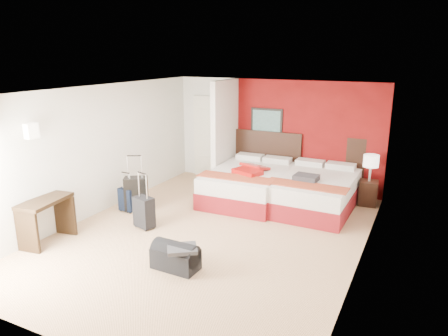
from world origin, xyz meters
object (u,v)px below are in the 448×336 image
Objects in this scene: table_lamp at (370,168)px; suitcase_navy at (127,201)px; suitcase_black at (136,195)px; desk at (47,221)px; red_suitcase_open at (251,169)px; bed_right at (314,192)px; bed_left at (248,185)px; nightstand at (368,193)px; suitcase_charcoal at (144,213)px; duffel_bag at (176,258)px.

suitcase_navy is (-4.27, -2.53, -0.57)m from table_lamp.
desk reaches higher than suitcase_black.
suitcase_navy is at bearing -120.86° from red_suitcase_open.
red_suitcase_open is (-1.31, -0.21, 0.38)m from bed_right.
bed_left is 1.41m from bed_right.
nightstand is 6.23m from desk.
red_suitcase_open reaches higher than suitcase_charcoal.
bed_right is 3.45m from suitcase_charcoal.
suitcase_black is 0.73× the size of desk.
suitcase_black is 1.48× the size of suitcase_navy.
desk is at bearing -136.74° from table_lamp.
desk is at bearing -133.88° from bed_right.
bed_left is 3.96× the size of table_lamp.
suitcase_navy is at bearing 145.88° from duffel_bag.
desk is at bearing -173.53° from duffel_bag.
bed_right is at bearing 33.98° from suitcase_navy.
duffel_bag is 0.74× the size of desk.
bed_right is 2.78× the size of red_suitcase_open.
table_lamp reaches higher than suitcase_charcoal.
table_lamp is 4.65m from suitcase_charcoal.
nightstand is 4.60m from duffel_bag.
bed_left is 3.97× the size of suitcase_charcoal.
suitcase_navy is (-4.27, -2.53, -0.03)m from nightstand.
red_suitcase_open is 2.49m from nightstand.
nightstand is 0.77× the size of suitcase_black.
desk is (-4.54, -4.27, 0.13)m from nightstand.
suitcase_black is at bearing -149.88° from bed_right.
nightstand is at bearing 0.00° from table_lamp.
desk is (-4.54, -4.27, -0.41)m from table_lamp.
suitcase_navy is (-3.29, -1.86, -0.10)m from bed_right.
suitcase_black is at bearing -154.37° from nightstand.
red_suitcase_open is 1.15× the size of duffel_bag.
bed_right is at bearing 72.86° from duffel_bag.
bed_right is 2.37× the size of desk.
bed_left reaches higher than duffel_bag.
bed_left is at bearing -174.52° from bed_right.
table_lamp reaches higher than red_suitcase_open.
desk is (-0.27, -1.74, 0.16)m from suitcase_navy.
suitcase_charcoal is at bearing 144.23° from duffel_bag.
bed_right is 3.94× the size of suitcase_charcoal.
bed_left reaches higher than suitcase_navy.
bed_left is 2.39m from suitcase_black.
table_lamp is at bearing 35.11° from desk.
nightstand is 0.94× the size of suitcase_charcoal.
suitcase_charcoal is at bearing -99.16° from red_suitcase_open.
desk is at bearing -115.64° from suitcase_charcoal.
duffel_bag is 2.41m from desk.
suitcase_black is at bearing 152.11° from suitcase_charcoal.
table_lamp is at bearing 40.70° from red_suitcase_open.
suitcase_navy reaches higher than duffel_bag.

